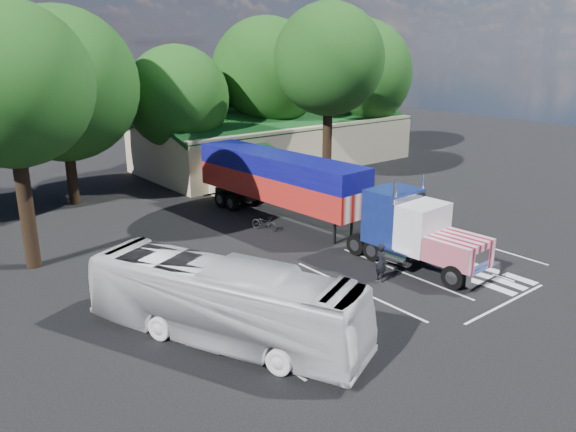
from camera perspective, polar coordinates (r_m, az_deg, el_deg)
ground at (r=29.82m, az=-1.33°, el=-3.74°), size 120.00×120.00×0.00m
event_hall at (r=51.04m, az=-1.32°, el=7.68°), size 24.20×14.12×5.55m
tree_row_c at (r=40.21m, az=-22.04°, el=12.26°), size 10.00×10.00×13.05m
tree_row_d at (r=44.98m, az=-11.20°, el=11.70°), size 8.00×8.00×10.60m
tree_row_e at (r=50.11m, az=-2.20°, el=14.26°), size 9.60×9.60×12.90m
tree_row_f at (r=55.83m, az=7.09°, el=14.14°), size 10.40×10.40×13.00m
tree_near_left at (r=28.89m, az=-26.52°, el=11.79°), size 7.60×7.60×12.65m
tree_near_right at (r=41.79m, az=4.18°, el=15.53°), size 8.00×8.00×13.50m
semi_truck at (r=32.79m, az=2.19°, el=2.71°), size 4.04×20.84×4.34m
woman at (r=26.42m, az=9.45°, el=-4.68°), size 0.49×0.70×1.83m
bicycle at (r=33.24m, az=-2.43°, el=-0.68°), size 1.15×1.84×0.91m
tour_bus at (r=20.99m, az=-6.53°, el=-8.67°), size 6.84×11.15×3.08m
silver_sedan at (r=45.07m, az=2.26°, el=4.40°), size 4.22×1.81×1.35m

